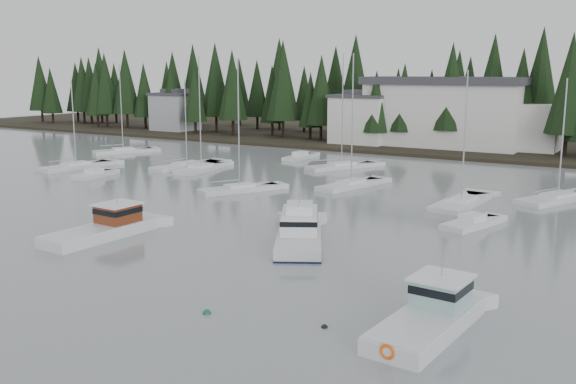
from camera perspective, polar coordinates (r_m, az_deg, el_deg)
name	(u,v)px	position (r m, az deg, el deg)	size (l,w,h in m)	color
ground	(12,329)	(34.67, -23.31, -11.12)	(260.00, 260.00, 0.00)	gray
far_shore_land	(497,142)	(118.91, 18.11, 4.25)	(240.00, 54.00, 1.00)	black
conifer_treeline	(481,148)	(108.28, 16.76, 3.73)	(200.00, 22.00, 20.00)	black
house_west	(361,118)	(107.29, 6.54, 6.56)	(9.54, 7.42, 8.75)	silver
house_far_west	(175,111)	(132.03, -9.99, 7.13)	(8.48, 7.42, 8.25)	#999EA0
harbor_inn	(458,113)	(105.04, 14.85, 6.79)	(29.50, 11.50, 10.90)	silver
lobster_boat_brown	(104,230)	(50.64, -16.06, -3.24)	(4.88, 9.24, 4.52)	silver
cabin_cruiser_center	(299,234)	(46.94, 1.02, -3.72)	(7.70, 10.49, 4.39)	silver
lobster_boat_teal	(430,319)	(32.38, 12.51, -10.98)	(3.48, 8.46, 4.60)	silver
sailboat_0	(351,186)	(69.52, 5.62, 0.51)	(4.54, 9.42, 14.72)	silver
sailboat_1	(461,204)	(62.20, 15.14, -1.06)	(3.46, 9.92, 12.99)	silver
sailboat_4	(558,200)	(67.31, 22.85, -0.66)	(6.78, 10.49, 12.23)	silver
sailboat_5	(342,167)	(82.91, 4.78, 2.19)	(6.89, 9.92, 15.01)	silver
sailboat_6	(187,167)	(84.12, -8.96, 2.19)	(4.45, 10.61, 11.82)	silver
sailboat_7	(76,168)	(87.04, -18.29, 2.06)	(4.10, 10.06, 11.77)	silver
sailboat_9	(240,191)	(66.91, -4.33, 0.13)	(6.24, 8.74, 14.13)	silver
sailboat_11	(123,152)	(101.53, -14.43, 3.46)	(6.64, 9.05, 13.93)	silver
sailboat_12	(201,170)	(81.68, -7.71, 1.99)	(4.26, 9.23, 14.69)	silver
runabout_0	(94,176)	(79.22, -16.82, 1.39)	(3.18, 6.15, 1.42)	silver
runabout_1	(472,225)	(53.96, 16.04, -2.81)	(3.86, 6.56, 1.42)	silver
runabout_3	(300,158)	(91.57, 1.09, 3.06)	(2.33, 6.93, 1.42)	silver
mooring_buoy_green	(207,314)	(34.07, -7.23, -10.67)	(0.45, 0.45, 0.45)	#145933
mooring_buoy_dark	(324,327)	(32.17, 3.26, -11.93)	(0.33, 0.33, 0.33)	black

